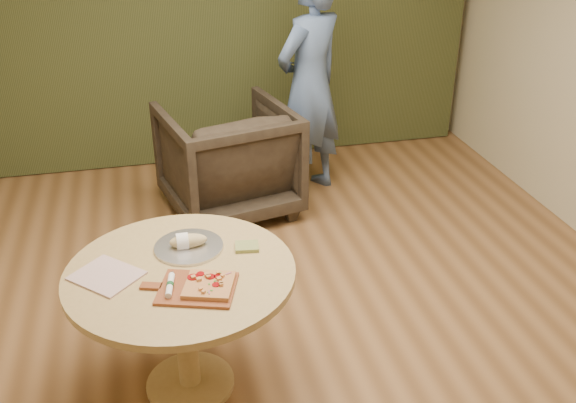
{
  "coord_description": "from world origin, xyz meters",
  "views": [
    {
      "loc": [
        -0.66,
        -2.85,
        2.5
      ],
      "look_at": [
        0.08,
        0.25,
        0.83
      ],
      "focal_mm": 40.0,
      "sensor_mm": 36.0,
      "label": 1
    }
  ],
  "objects_px": {
    "flatbread_pizza": "(209,285)",
    "serving_tray": "(189,247)",
    "person_standing": "(310,86)",
    "bread_roll": "(187,241)",
    "pizza_paddle": "(195,288)",
    "cutlery_roll": "(170,285)",
    "pedestal_table": "(182,293)",
    "armchair": "(228,155)"
  },
  "relations": [
    {
      "from": "pizza_paddle",
      "to": "flatbread_pizza",
      "type": "height_order",
      "value": "flatbread_pizza"
    },
    {
      "from": "cutlery_roll",
      "to": "bread_roll",
      "type": "distance_m",
      "value": 0.37
    },
    {
      "from": "flatbread_pizza",
      "to": "cutlery_roll",
      "type": "xyz_separation_m",
      "value": [
        -0.18,
        0.03,
        0.0
      ]
    },
    {
      "from": "serving_tray",
      "to": "armchair",
      "type": "bearing_deg",
      "value": 75.48
    },
    {
      "from": "bread_roll",
      "to": "serving_tray",
      "type": "bearing_deg",
      "value": 0.0
    },
    {
      "from": "flatbread_pizza",
      "to": "armchair",
      "type": "xyz_separation_m",
      "value": [
        0.4,
        2.15,
        -0.29
      ]
    },
    {
      "from": "pedestal_table",
      "to": "bread_roll",
      "type": "xyz_separation_m",
      "value": [
        0.05,
        0.19,
        0.18
      ]
    },
    {
      "from": "pizza_paddle",
      "to": "bread_roll",
      "type": "relative_size",
      "value": 2.45
    },
    {
      "from": "bread_roll",
      "to": "pizza_paddle",
      "type": "bearing_deg",
      "value": -89.73
    },
    {
      "from": "pedestal_table",
      "to": "pizza_paddle",
      "type": "bearing_deg",
      "value": -73.6
    },
    {
      "from": "cutlery_roll",
      "to": "person_standing",
      "type": "height_order",
      "value": "person_standing"
    },
    {
      "from": "cutlery_roll",
      "to": "pizza_paddle",
      "type": "bearing_deg",
      "value": -1.45
    },
    {
      "from": "serving_tray",
      "to": "bread_roll",
      "type": "distance_m",
      "value": 0.04
    },
    {
      "from": "serving_tray",
      "to": "cutlery_roll",
      "type": "bearing_deg",
      "value": -108.57
    },
    {
      "from": "pedestal_table",
      "to": "armchair",
      "type": "distance_m",
      "value": 2.02
    },
    {
      "from": "flatbread_pizza",
      "to": "person_standing",
      "type": "height_order",
      "value": "person_standing"
    },
    {
      "from": "pizza_paddle",
      "to": "serving_tray",
      "type": "distance_m",
      "value": 0.38
    },
    {
      "from": "pedestal_table",
      "to": "person_standing",
      "type": "relative_size",
      "value": 0.61
    },
    {
      "from": "armchair",
      "to": "flatbread_pizza",
      "type": "bearing_deg",
      "value": 66.79
    },
    {
      "from": "pizza_paddle",
      "to": "armchair",
      "type": "distance_m",
      "value": 2.2
    },
    {
      "from": "pizza_paddle",
      "to": "person_standing",
      "type": "height_order",
      "value": "person_standing"
    },
    {
      "from": "flatbread_pizza",
      "to": "bread_roll",
      "type": "height_order",
      "value": "bread_roll"
    },
    {
      "from": "flatbread_pizza",
      "to": "serving_tray",
      "type": "xyz_separation_m",
      "value": [
        -0.06,
        0.39,
        -0.02
      ]
    },
    {
      "from": "pizza_paddle",
      "to": "flatbread_pizza",
      "type": "bearing_deg",
      "value": 7.85
    },
    {
      "from": "cutlery_roll",
      "to": "serving_tray",
      "type": "xyz_separation_m",
      "value": [
        0.12,
        0.36,
        -0.02
      ]
    },
    {
      "from": "serving_tray",
      "to": "armchair",
      "type": "xyz_separation_m",
      "value": [
        0.46,
        1.76,
        -0.27
      ]
    },
    {
      "from": "bread_roll",
      "to": "person_standing",
      "type": "distance_m",
      "value": 2.29
    },
    {
      "from": "pedestal_table",
      "to": "flatbread_pizza",
      "type": "relative_size",
      "value": 4.09
    },
    {
      "from": "flatbread_pizza",
      "to": "armchair",
      "type": "relative_size",
      "value": 0.28
    },
    {
      "from": "bread_roll",
      "to": "armchair",
      "type": "distance_m",
      "value": 1.84
    },
    {
      "from": "serving_tray",
      "to": "bread_roll",
      "type": "bearing_deg",
      "value": -180.0
    },
    {
      "from": "flatbread_pizza",
      "to": "serving_tray",
      "type": "relative_size",
      "value": 0.78
    },
    {
      "from": "cutlery_roll",
      "to": "armchair",
      "type": "distance_m",
      "value": 2.21
    },
    {
      "from": "cutlery_roll",
      "to": "armchair",
      "type": "relative_size",
      "value": 0.2
    },
    {
      "from": "pizza_paddle",
      "to": "cutlery_roll",
      "type": "bearing_deg",
      "value": -172.85
    },
    {
      "from": "pedestal_table",
      "to": "person_standing",
      "type": "height_order",
      "value": "person_standing"
    },
    {
      "from": "cutlery_roll",
      "to": "pedestal_table",
      "type": "bearing_deg",
      "value": 80.25
    },
    {
      "from": "person_standing",
      "to": "pizza_paddle",
      "type": "bearing_deg",
      "value": 29.28
    },
    {
      "from": "flatbread_pizza",
      "to": "person_standing",
      "type": "relative_size",
      "value": 0.15
    },
    {
      "from": "cutlery_roll",
      "to": "bread_roll",
      "type": "xyz_separation_m",
      "value": [
        0.11,
        0.36,
        0.01
      ]
    },
    {
      "from": "pedestal_table",
      "to": "armchair",
      "type": "xyz_separation_m",
      "value": [
        0.52,
        1.95,
        -0.12
      ]
    },
    {
      "from": "pizza_paddle",
      "to": "serving_tray",
      "type": "height_order",
      "value": "serving_tray"
    }
  ]
}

